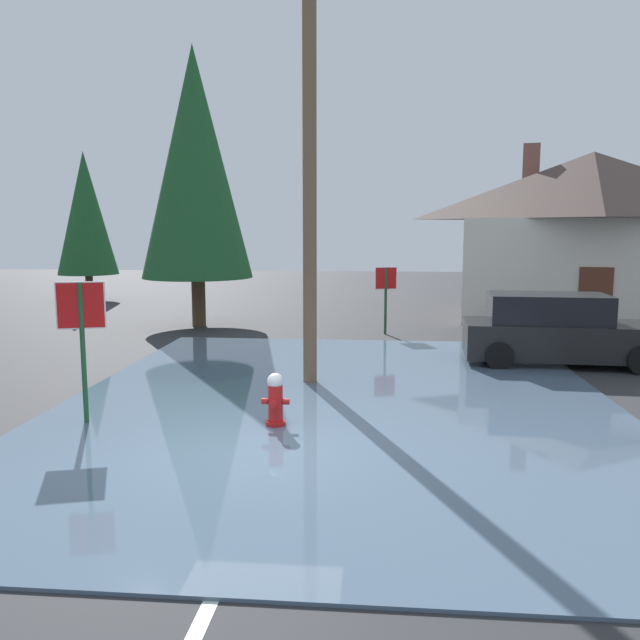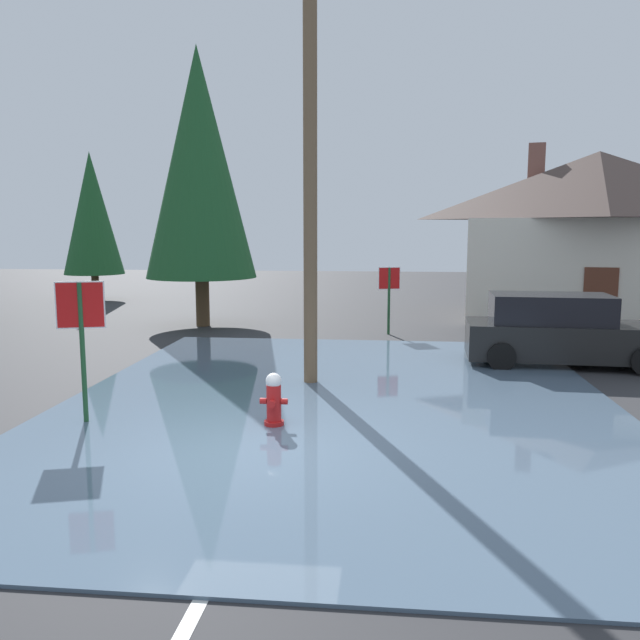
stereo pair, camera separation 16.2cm
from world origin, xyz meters
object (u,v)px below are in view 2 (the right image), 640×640
object	(u,v)px
fire_hydrant	(274,401)
pine_tree_short_left	(92,214)
stop_sign_near	(81,323)
utility_pole	(310,144)
pine_tree_tall_left	(199,164)
house	(595,233)
parked_car	(561,332)
stop_sign_far	(389,287)

from	to	relation	value
fire_hydrant	pine_tree_short_left	size ratio (longest dim) A/B	0.14
stop_sign_near	pine_tree_short_left	size ratio (longest dim) A/B	0.36
utility_pole	pine_tree_tall_left	size ratio (longest dim) A/B	1.04
house	pine_tree_tall_left	distance (m)	13.78
house	pine_tree_tall_left	bearing A→B (deg)	-167.39
house	parked_car	world-z (taller)	house
stop_sign_far	house	distance (m)	8.40
parked_car	pine_tree_short_left	xyz separation A→B (m)	(-17.12, 12.25, 3.06)
pine_tree_tall_left	pine_tree_short_left	xyz separation A→B (m)	(-7.01, 7.08, -1.40)
stop_sign_far	parked_car	bearing A→B (deg)	-45.36
fire_hydrant	parked_car	distance (m)	8.02
stop_sign_near	utility_pole	size ratio (longest dim) A/B	0.25
utility_pole	parked_car	world-z (taller)	utility_pole
pine_tree_tall_left	pine_tree_short_left	distance (m)	10.06
utility_pole	house	distance (m)	13.87
pine_tree_tall_left	pine_tree_short_left	world-z (taller)	pine_tree_tall_left
stop_sign_far	pine_tree_short_left	size ratio (longest dim) A/B	0.31
fire_hydrant	utility_pole	bearing A→B (deg)	85.40
utility_pole	house	bearing A→B (deg)	50.35
stop_sign_near	pine_tree_tall_left	size ratio (longest dim) A/B	0.26
parked_car	pine_tree_tall_left	size ratio (longest dim) A/B	0.51
fire_hydrant	parked_car	bearing A→B (deg)	42.94
utility_pole	pine_tree_tall_left	distance (m)	8.86
utility_pole	house	xyz separation A→B (m)	(8.78, 10.59, -1.81)
utility_pole	parked_car	xyz separation A→B (m)	(5.62, 2.45, -4.05)
pine_tree_short_left	parked_car	bearing A→B (deg)	-35.59
utility_pole	stop_sign_far	world-z (taller)	utility_pole
fire_hydrant	parked_car	xyz separation A→B (m)	(5.86, 5.46, 0.35)
stop_sign_far	pine_tree_short_left	world-z (taller)	pine_tree_short_left
fire_hydrant	pine_tree_short_left	bearing A→B (deg)	122.44
fire_hydrant	stop_sign_far	distance (m)	9.74
parked_car	pine_tree_short_left	world-z (taller)	pine_tree_short_left
stop_sign_far	pine_tree_tall_left	size ratio (longest dim) A/B	0.23
utility_pole	pine_tree_short_left	xyz separation A→B (m)	(-11.50, 14.70, -0.98)
utility_pole	parked_car	size ratio (longest dim) A/B	2.03
stop_sign_far	parked_car	distance (m)	5.73
parked_car	pine_tree_tall_left	distance (m)	12.21
fire_hydrant	pine_tree_short_left	world-z (taller)	pine_tree_short_left
stop_sign_far	pine_tree_tall_left	bearing A→B (deg)	169.58
utility_pole	pine_tree_short_left	bearing A→B (deg)	128.03
house	pine_tree_short_left	world-z (taller)	pine_tree_short_left
stop_sign_near	fire_hydrant	distance (m)	3.35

